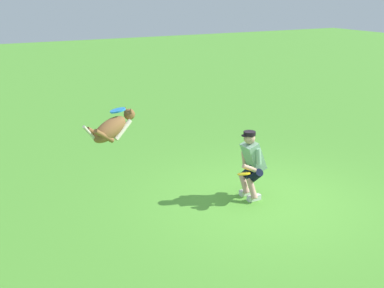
# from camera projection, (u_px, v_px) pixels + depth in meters

# --- Properties ---
(ground_plane) EXTENTS (60.00, 60.00, 0.00)m
(ground_plane) POSITION_uv_depth(u_px,v_px,m) (268.00, 201.00, 8.88)
(ground_plane) COLOR #549F34
(person) EXTENTS (0.58, 0.65, 1.29)m
(person) POSITION_uv_depth(u_px,v_px,m) (251.00, 162.00, 8.84)
(person) COLOR silver
(person) RESTS_ON ground_plane
(dog) EXTENTS (0.97, 0.54, 0.47)m
(dog) POSITION_uv_depth(u_px,v_px,m) (112.00, 128.00, 7.04)
(dog) COLOR brown
(frisbee_flying) EXTENTS (0.33, 0.33, 0.08)m
(frisbee_flying) POSITION_uv_depth(u_px,v_px,m) (118.00, 110.00, 7.09)
(frisbee_flying) COLOR #268EEA
(frisbee_held) EXTENTS (0.32, 0.32, 0.10)m
(frisbee_held) POSITION_uv_depth(u_px,v_px,m) (244.00, 174.00, 8.54)
(frisbee_held) COLOR yellow
(frisbee_held) RESTS_ON person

